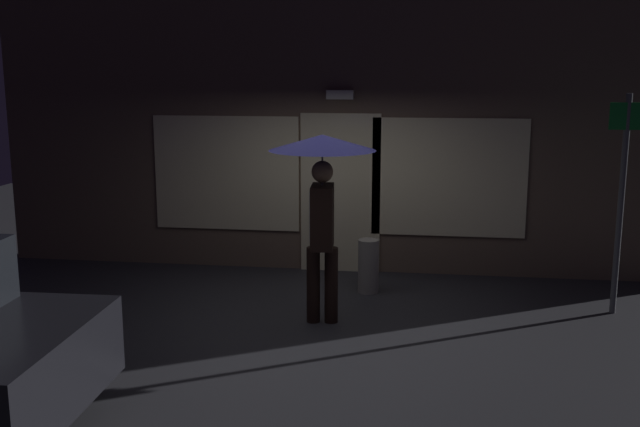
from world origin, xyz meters
TOP-DOWN VIEW (x-y plane):
  - ground_plane at (0.00, 0.00)m, footprint 18.00×18.00m
  - building_facade at (-0.00, 2.35)m, footprint 9.73×0.48m
  - person_with_umbrella at (0.05, 0.03)m, footprint 1.16×1.16m
  - street_sign_post at (3.35, 0.81)m, footprint 0.40×0.07m
  - sidewalk_bollard at (0.47, 1.22)m, footprint 0.26×0.26m

SIDE VIEW (x-z plane):
  - ground_plane at x=0.00m, z-range 0.00..0.00m
  - sidewalk_bollard at x=0.47m, z-range 0.00..0.68m
  - street_sign_post at x=3.35m, z-range 0.16..2.69m
  - person_with_umbrella at x=0.05m, z-range 0.61..2.71m
  - building_facade at x=0.00m, z-range -0.03..4.56m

